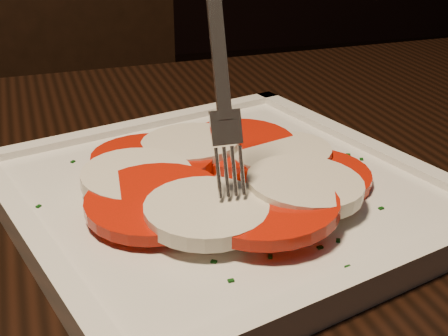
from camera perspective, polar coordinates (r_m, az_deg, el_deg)
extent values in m
cube|color=black|center=(0.44, -11.01, -8.43)|extent=(1.25, 0.87, 0.04)
cylinder|color=black|center=(1.10, 17.27, -10.07)|extent=(0.06, 0.06, 0.71)
cube|color=black|center=(1.20, -10.70, -0.79)|extent=(0.49, 0.49, 0.04)
cube|color=black|center=(1.30, -13.84, 12.59)|extent=(0.42, 0.11, 0.46)
cylinder|color=black|center=(1.24, 0.75, -12.84)|extent=(0.04, 0.04, 0.41)
cylinder|color=black|center=(1.46, -18.70, -7.92)|extent=(0.04, 0.04, 0.41)
cylinder|color=black|center=(1.52, -5.17, -5.14)|extent=(0.04, 0.04, 0.41)
cube|color=white|center=(0.46, 0.00, -2.56)|extent=(0.36, 0.36, 0.01)
cylinder|color=red|center=(0.46, 7.61, -0.80)|extent=(0.09, 0.09, 0.01)
cylinder|color=silver|center=(0.49, 5.23, 1.20)|extent=(0.08, 0.08, 0.02)
cylinder|color=red|center=(0.50, 1.26, 2.07)|extent=(0.09, 0.09, 0.01)
cylinder|color=silver|center=(0.50, -3.07, 2.07)|extent=(0.08, 0.08, 0.01)
cylinder|color=red|center=(0.48, -6.53, 0.83)|extent=(0.09, 0.09, 0.01)
cylinder|color=silver|center=(0.44, -7.92, -0.92)|extent=(0.08, 0.08, 0.02)
cylinder|color=red|center=(0.41, -6.24, -3.02)|extent=(0.09, 0.09, 0.01)
cylinder|color=silver|center=(0.39, -1.62, -4.01)|extent=(0.08, 0.08, 0.01)
cylinder|color=red|center=(0.40, 3.86, -3.62)|extent=(0.09, 0.09, 0.01)
cylinder|color=silver|center=(0.42, 7.39, -1.60)|extent=(0.08, 0.08, 0.02)
cube|color=#1D560E|center=(0.50, -2.09, 2.26)|extent=(0.04, 0.02, 0.00)
cube|color=#1D560E|center=(0.41, 8.11, -3.21)|extent=(0.03, 0.03, 0.00)
cube|color=#1D560E|center=(0.39, 2.35, -4.29)|extent=(0.02, 0.04, 0.01)
cube|color=#1D560E|center=(0.46, -6.02, 0.32)|extent=(0.04, 0.03, 0.00)
cube|color=#1D560E|center=(0.40, -7.16, -3.97)|extent=(0.04, 0.03, 0.00)
cube|color=#1D560E|center=(0.42, 6.02, -2.14)|extent=(0.01, 0.04, 0.00)
cube|color=#1D560E|center=(0.41, 3.21, -3.15)|extent=(0.02, 0.03, 0.00)
cube|color=#1D560E|center=(0.47, -4.45, 0.98)|extent=(0.03, 0.03, 0.00)
cube|color=#1D560E|center=(0.43, -8.43, -1.60)|extent=(0.01, 0.04, 0.01)
cube|color=#093409|center=(0.52, -6.65, 1.79)|extent=(0.00, 0.00, 0.00)
cube|color=#093409|center=(0.49, -10.28, 0.29)|extent=(0.00, 0.00, 0.00)
cube|color=#093409|center=(0.55, 0.07, 3.56)|extent=(0.00, 0.00, 0.00)
cube|color=#093409|center=(0.55, 4.01, 3.33)|extent=(0.00, 0.00, 0.00)
cube|color=#093409|center=(0.37, 11.27, -8.86)|extent=(0.00, 0.00, 0.00)
cube|color=#093409|center=(0.53, 7.90, 2.52)|extent=(0.00, 0.00, 0.00)
cube|color=#093409|center=(0.44, -16.60, -3.37)|extent=(0.00, 0.00, 0.00)
cube|color=#093409|center=(0.37, 4.26, -8.07)|extent=(0.00, 0.00, 0.00)
cube|color=#093409|center=(0.51, 11.28, 1.22)|extent=(0.00, 0.00, 0.00)
cube|color=#093409|center=(0.54, -0.32, 2.87)|extent=(0.00, 0.00, 0.00)
cube|color=#093409|center=(0.39, 8.77, -7.18)|extent=(0.00, 0.00, 0.00)
cube|color=#093409|center=(0.48, 11.18, -0.71)|extent=(0.00, 0.00, 0.00)
cube|color=#093409|center=(0.44, 14.17, -3.59)|extent=(0.00, 0.00, 0.00)
cube|color=#093409|center=(0.53, -8.20, 2.11)|extent=(0.00, 0.00, 0.00)
cube|color=#093409|center=(0.35, 0.64, -10.26)|extent=(0.00, 0.00, 0.00)
cube|color=#093409|center=(0.37, -0.93, -8.56)|extent=(0.00, 0.00, 0.00)
cube|color=#093409|center=(0.52, 7.21, 1.69)|extent=(0.00, 0.00, 0.00)
cube|color=#093409|center=(0.48, 11.02, -0.58)|extent=(0.00, 0.00, 0.00)
cube|color=#093409|center=(0.51, 12.46, 0.79)|extent=(0.00, 0.00, 0.00)
cube|color=#093409|center=(0.39, 10.39, -6.53)|extent=(0.00, 0.00, 0.00)
cube|color=#093409|center=(0.50, -13.65, 0.57)|extent=(0.00, 0.00, 0.00)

